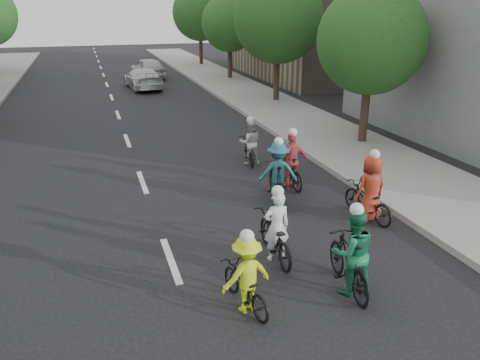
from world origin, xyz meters
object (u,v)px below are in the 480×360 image
cyclist_0 (246,280)px  cyclist_4 (351,258)px  follow_car_lead (143,78)px  follow_car_trail (148,68)px  cyclist_2 (275,234)px  cyclist_5 (291,166)px  cyclist_1 (369,195)px  cyclist_3 (277,176)px  cyclist_6 (249,147)px

cyclist_0 → cyclist_4: (2.07, -0.07, 0.12)m
cyclist_0 → cyclist_4: bearing=166.9°
follow_car_lead → follow_car_trail: follow_car_trail is taller
cyclist_0 → cyclist_2: size_ratio=0.86×
cyclist_0 → follow_car_trail: bearing=-105.4°
cyclist_4 → cyclist_5: (1.14, 5.36, -0.02)m
cyclist_5 → follow_car_lead: cyclist_5 is taller
cyclist_1 → cyclist_3: (-1.78, 1.83, 0.07)m
follow_car_trail → cyclist_0: bearing=76.9°
cyclist_2 → follow_car_trail: cyclist_2 is taller
cyclist_6 → follow_car_trail: size_ratio=0.39×
cyclist_4 → cyclist_5: 5.48m
cyclist_0 → cyclist_5: cyclist_5 is taller
cyclist_1 → cyclist_3: cyclist_1 is taller
cyclist_5 → cyclist_6: size_ratio=1.09×
cyclist_0 → cyclist_5: (3.21, 5.29, 0.10)m
cyclist_1 → cyclist_5: (-0.99, 2.66, 0.03)m
cyclist_4 → cyclist_0: bearing=5.8°
follow_car_trail → cyclist_1: bearing=85.5°
cyclist_6 → cyclist_3: bearing=93.9°
cyclist_2 → cyclist_0: bearing=54.8°
cyclist_2 → cyclist_6: 6.52m
cyclist_0 → cyclist_3: (2.42, 4.46, 0.14)m
cyclist_1 → cyclist_2: (-3.02, -1.10, -0.08)m
cyclist_1 → cyclist_4: size_ratio=0.98×
cyclist_1 → cyclist_6: (-1.41, 5.22, -0.06)m
cyclist_1 → cyclist_3: bearing=-52.9°
cyclist_6 → cyclist_2: bearing=85.8°
cyclist_4 → cyclist_1: bearing=-120.6°
cyclist_0 → follow_car_lead: 24.62m
cyclist_0 → cyclist_6: size_ratio=0.96×
cyclist_3 → cyclist_6: bearing=-85.4°
cyclist_4 → follow_car_lead: 24.67m
cyclist_4 → cyclist_3: bearing=-86.8°
cyclist_4 → cyclist_6: 7.96m
cyclist_3 → cyclist_6: 3.42m
cyclist_3 → cyclist_2: bearing=77.8°
cyclist_3 → cyclist_5: bearing=-122.7°
cyclist_2 → cyclist_6: bearing=-101.8°
cyclist_0 → follow_car_trail: cyclist_0 is taller
cyclist_4 → cyclist_6: cyclist_4 is taller
cyclist_0 → cyclist_4: size_ratio=0.86×
cyclist_4 → follow_car_lead: bearing=-80.3°
cyclist_1 → follow_car_trail: bearing=-92.7°
follow_car_trail → cyclist_3: bearing=81.8°
cyclist_5 → follow_car_lead: bearing=-86.0°
cyclist_3 → cyclist_4: 4.54m
cyclist_2 → cyclist_4: size_ratio=1.00×
cyclist_4 → cyclist_6: (0.72, 7.92, -0.11)m
cyclist_3 → follow_car_trail: (-0.28, 24.79, 0.03)m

